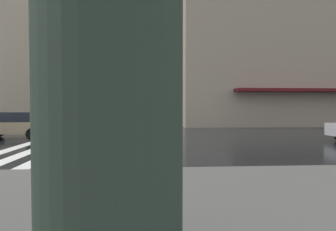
% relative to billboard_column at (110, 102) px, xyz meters
% --- Properties ---
extents(ground_plane, '(220.00, 220.00, 0.00)m').
position_rel_billboard_column_xyz_m(ground_plane, '(7.89, 3.55, -1.75)').
color(ground_plane, black).
extents(zebra_crossing, '(13.00, 6.50, 0.01)m').
position_rel_billboard_column_xyz_m(zebra_crossing, '(11.89, 2.17, -1.75)').
color(zebra_crossing, silver).
rests_on(zebra_crossing, ground_plane).
extents(haussmann_block_corner, '(15.23, 25.69, 23.12)m').
position_rel_billboard_column_xyz_m(haussmann_block_corner, '(27.40, -16.10, 9.57)').
color(haussmann_block_corner, tan).
rests_on(haussmann_block_corner, ground_plane).
extents(billboard_column, '(1.30, 1.30, 3.12)m').
position_rel_billboard_column_xyz_m(billboard_column, '(0.00, 0.00, 0.00)').
color(billboard_column, '#28382D').
rests_on(billboard_column, sidewalk_pavement).
extents(car_champagne, '(1.85, 4.10, 1.41)m').
position_rel_billboard_column_xyz_m(car_champagne, '(13.39, 6.83, -1.00)').
color(car_champagne, tan).
rests_on(car_champagne, ground_plane).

